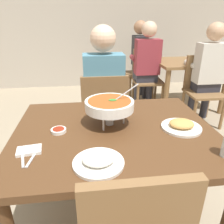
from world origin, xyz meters
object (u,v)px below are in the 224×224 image
Objects in this scene: sauce_dish at (59,130)px; chair_bg_left at (144,69)px; appetizer_plate at (181,125)px; chair_diner_main at (104,113)px; patron_bg_left at (141,55)px; dining_table_main at (115,144)px; curry_bowl at (109,105)px; chair_bg_middle at (147,75)px; rice_plate at (98,161)px; dining_table_far at (188,70)px; diner_main at (104,89)px; patron_bg_middle at (146,62)px; patron_bg_right at (208,68)px; chair_bg_right at (202,86)px.

sauce_dish is 0.10× the size of chair_bg_left.
chair_diner_main is at bearing 116.58° from appetizer_plate.
appetizer_plate is 0.18× the size of patron_bg_left.
dining_table_main is 0.25m from curry_bowl.
rice_plate is at bearing -110.49° from chair_bg_middle.
chair_bg_left reaches higher than dining_table_far.
patron_bg_left is at bearing 81.20° from appetizer_plate.
sauce_dish is (-0.34, -0.79, 0.01)m from diner_main.
diner_main is at bearing 83.85° from rice_plate.
dining_table_far is 1.11× the size of chair_bg_left.
chair_bg_left is at bearing 63.92° from diner_main.
sauce_dish is 0.07× the size of patron_bg_middle.
curry_bowl is 2.43m from dining_table_far.
dining_table_main is 0.81m from diner_main.
chair_bg_left is 1.00× the size of chair_bg_middle.
patron_bg_right is (0.61, -1.09, 0.00)m from patron_bg_left.
chair_bg_middle is (1.14, 2.14, -0.24)m from sauce_dish.
chair_diner_main is at bearing -152.62° from chair_bg_right.
sauce_dish is 2.66m from dining_table_far.
appetizer_plate is 0.27× the size of chair_bg_right.
dining_table_main is 2.30m from chair_bg_middle.
sauce_dish reaches higher than dining_table_far.
rice_plate is at bearing -107.75° from patron_bg_left.
dining_table_far is at bearing 40.68° from diner_main.
patron_bg_middle is (-0.10, -0.51, 0.24)m from chair_bg_left.
curry_bowl is at bearing -111.62° from patron_bg_middle.
rice_plate is 3.05m from patron_bg_left.
sauce_dish is 2.81m from patron_bg_left.
curry_bowl is at bearing -126.50° from dining_table_far.
chair_bg_left is 0.40m from chair_bg_middle.
sauce_dish is at bearing -113.82° from chair_diner_main.
dining_table_main is 1.34× the size of chair_bg_middle.
sauce_dish is at bearing -139.89° from patron_bg_right.
chair_bg_left is at bearing 116.31° from chair_bg_right.
dining_table_main is at bearing -107.39° from patron_bg_left.
patron_bg_middle is (-0.05, -0.12, 0.24)m from chair_bg_middle.
patron_bg_left is 1.25m from patron_bg_right.
curry_bowl is at bearing 11.71° from sauce_dish.
chair_bg_right is (1.38, 0.68, -0.24)m from diner_main.
sauce_dish is at bearing 178.26° from dining_table_main.
chair_diner_main is 0.78m from curry_bowl.
dining_table_main is 1.34× the size of chair_bg_right.
patron_bg_left is (0.00, 0.43, 0.24)m from chair_bg_middle.
patron_bg_middle reaches higher than dining_table_main.
diner_main is 1.46× the size of chair_bg_right.
patron_bg_left reaches higher than chair_diner_main.
chair_bg_middle is at bearing 59.82° from chair_diner_main.
dining_table_main is 13.40× the size of sauce_dish.
diner_main is at bearing 115.67° from appetizer_plate.
patron_bg_middle is at bearing 58.61° from diner_main.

